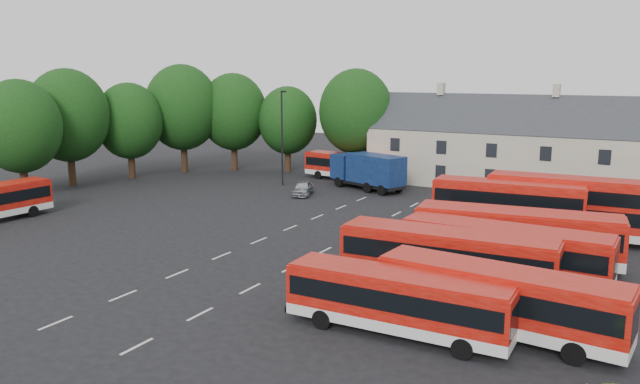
% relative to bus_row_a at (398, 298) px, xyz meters
% --- Properties ---
extents(ground, '(140.00, 140.00, 0.00)m').
position_rel_bus_row_a_xyz_m(ground, '(-13.91, 7.63, -1.66)').
color(ground, black).
rests_on(ground, ground).
extents(lane_markings, '(5.15, 33.80, 0.01)m').
position_rel_bus_row_a_xyz_m(lane_markings, '(-11.41, 9.63, -1.66)').
color(lane_markings, beige).
rests_on(lane_markings, ground).
extents(treeline, '(29.92, 32.59, 12.01)m').
position_rel_bus_row_a_xyz_m(treeline, '(-34.65, 26.99, 5.02)').
color(treeline, black).
rests_on(treeline, ground).
extents(terrace_houses, '(35.70, 7.13, 10.06)m').
position_rel_bus_row_a_xyz_m(terrace_houses, '(0.09, 37.63, 2.20)').
color(terrace_houses, beige).
rests_on(terrace_houses, ground).
extents(bus_row_a, '(9.83, 2.43, 2.77)m').
position_rel_bus_row_a_xyz_m(bus_row_a, '(0.00, 0.00, 0.00)').
color(bus_row_a, silver).
rests_on(bus_row_a, ground).
extents(bus_row_b, '(10.66, 3.26, 2.97)m').
position_rel_bus_row_a_xyz_m(bus_row_b, '(3.78, 2.02, 0.12)').
color(bus_row_b, silver).
rests_on(bus_row_b, ground).
extents(bus_row_c, '(11.16, 3.06, 3.13)m').
position_rel_bus_row_a_xyz_m(bus_row_c, '(0.05, 6.57, 0.21)').
color(bus_row_c, silver).
rests_on(bus_row_c, ground).
extents(bus_row_d, '(11.02, 2.84, 3.10)m').
position_rel_bus_row_a_xyz_m(bus_row_d, '(2.32, 9.12, 0.20)').
color(bus_row_d, silver).
rests_on(bus_row_d, ground).
extents(bus_row_e, '(11.79, 4.11, 3.27)m').
position_rel_bus_row_a_xyz_m(bus_row_e, '(2.26, 12.60, 0.30)').
color(bus_row_e, silver).
rests_on(bus_row_e, ground).
extents(bus_dd_south, '(9.88, 2.99, 3.99)m').
position_rel_bus_row_a_xyz_m(bus_dd_south, '(0.50, 17.94, 0.61)').
color(bus_dd_south, silver).
rests_on(bus_dd_south, ground).
extents(bus_dd_north, '(10.46, 2.81, 4.25)m').
position_rel_bus_row_a_xyz_m(bus_dd_north, '(3.99, 20.11, 0.76)').
color(bus_dd_north, silver).
rests_on(bus_dd_north, ground).
extents(bus_north, '(10.07, 3.55, 2.79)m').
position_rel_bus_row_a_xyz_m(bus_north, '(-19.18, 33.56, 0.01)').
color(bus_north, silver).
rests_on(bus_north, ground).
extents(box_truck, '(8.29, 4.99, 3.47)m').
position_rel_bus_row_a_xyz_m(box_truck, '(-15.29, 29.93, 0.28)').
color(box_truck, black).
rests_on(box_truck, ground).
extents(silver_car, '(2.76, 4.05, 1.28)m').
position_rel_bus_row_a_xyz_m(silver_car, '(-19.38, 24.60, -1.02)').
color(silver_car, '#B4B7BC').
rests_on(silver_car, ground).
extents(lamppost, '(0.65, 0.35, 9.35)m').
position_rel_bus_row_a_xyz_m(lamppost, '(-23.72, 27.94, 3.33)').
color(lamppost, black).
rests_on(lamppost, ground).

